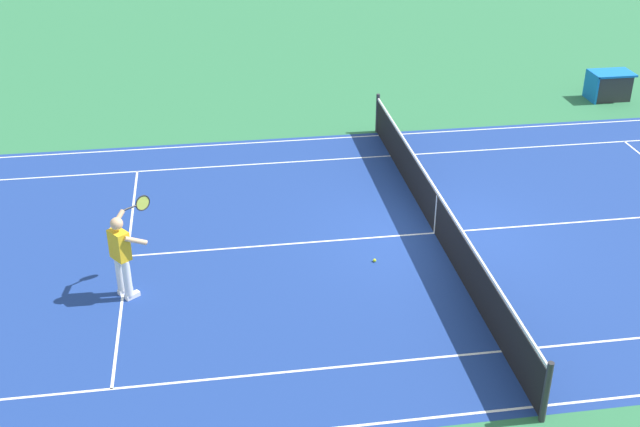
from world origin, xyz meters
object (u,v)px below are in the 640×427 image
object	(u,v)px
tennis_net	(436,213)
equipment_cart_tarped	(609,85)
tennis_ball	(375,260)
tennis_player_near	(122,252)

from	to	relation	value
tennis_net	equipment_cart_tarped	world-z (taller)	tennis_net
tennis_ball	equipment_cart_tarped	world-z (taller)	equipment_cart_tarped
tennis_ball	tennis_player_near	bearing A→B (deg)	5.77
tennis_player_near	tennis_ball	world-z (taller)	tennis_player_near
tennis_net	equipment_cart_tarped	size ratio (longest dim) A/B	9.36
tennis_net	equipment_cart_tarped	distance (m)	10.46
tennis_net	equipment_cart_tarped	bearing A→B (deg)	-135.54
tennis_net	tennis_ball	distance (m)	1.85
tennis_net	tennis_ball	bearing A→B (deg)	32.38
equipment_cart_tarped	tennis_player_near	bearing A→B (deg)	32.47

